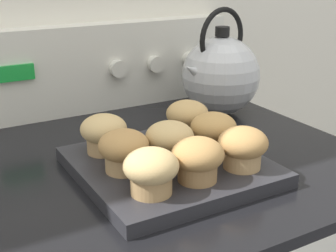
{
  "coord_description": "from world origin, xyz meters",
  "views": [
    {
      "loc": [
        -0.34,
        -0.33,
        1.21
      ],
      "look_at": [
        0.02,
        0.29,
        0.95
      ],
      "focal_mm": 50.0,
      "sensor_mm": 36.0,
      "label": 1
    }
  ],
  "objects_px": {
    "muffin_r1_c0": "(124,150)",
    "muffin_r2_c2": "(187,117)",
    "muffin_r0_c0": "(151,170)",
    "muffin_r0_c1": "(200,158)",
    "muffin_r1_c1": "(172,140)",
    "muffin_r1_c2": "(213,131)",
    "muffin_r0_c2": "(243,147)",
    "tea_kettle": "(220,74)",
    "muffin_r2_c0": "(104,133)",
    "muffin_pan": "(171,166)"
  },
  "relations": [
    {
      "from": "muffin_pan",
      "to": "muffin_r1_c2",
      "type": "bearing_deg",
      "value": 0.34
    },
    {
      "from": "muffin_r0_c0",
      "to": "muffin_r2_c2",
      "type": "height_order",
      "value": "same"
    },
    {
      "from": "muffin_r1_c2",
      "to": "tea_kettle",
      "type": "xyz_separation_m",
      "value": [
        0.16,
        0.21,
        0.03
      ]
    },
    {
      "from": "muffin_r0_c2",
      "to": "muffin_r1_c0",
      "type": "height_order",
      "value": "same"
    },
    {
      "from": "muffin_r0_c1",
      "to": "muffin_r0_c2",
      "type": "relative_size",
      "value": 1.0
    },
    {
      "from": "muffin_r0_c1",
      "to": "muffin_r2_c2",
      "type": "height_order",
      "value": "same"
    },
    {
      "from": "muffin_r2_c0",
      "to": "muffin_r0_c1",
      "type": "bearing_deg",
      "value": -63.66
    },
    {
      "from": "muffin_pan",
      "to": "muffin_r0_c1",
      "type": "xyz_separation_m",
      "value": [
        0.0,
        -0.08,
        0.05
      ]
    },
    {
      "from": "muffin_r0_c2",
      "to": "muffin_r1_c2",
      "type": "xyz_separation_m",
      "value": [
        0.0,
        0.08,
        0.0
      ]
    },
    {
      "from": "muffin_r0_c2",
      "to": "muffin_r1_c2",
      "type": "relative_size",
      "value": 1.0
    },
    {
      "from": "muffin_r0_c1",
      "to": "muffin_r1_c1",
      "type": "height_order",
      "value": "same"
    },
    {
      "from": "muffin_r1_c0",
      "to": "tea_kettle",
      "type": "distance_m",
      "value": 0.39
    },
    {
      "from": "muffin_r0_c0",
      "to": "muffin_r1_c0",
      "type": "relative_size",
      "value": 1.0
    },
    {
      "from": "muffin_r0_c0",
      "to": "muffin_r1_c0",
      "type": "bearing_deg",
      "value": 91.22
    },
    {
      "from": "muffin_r1_c0",
      "to": "muffin_r2_c2",
      "type": "relative_size",
      "value": 1.0
    },
    {
      "from": "muffin_pan",
      "to": "muffin_r0_c2",
      "type": "relative_size",
      "value": 3.71
    },
    {
      "from": "muffin_r0_c0",
      "to": "muffin_r2_c2",
      "type": "xyz_separation_m",
      "value": [
        0.16,
        0.16,
        0.0
      ]
    },
    {
      "from": "muffin_r0_c1",
      "to": "tea_kettle",
      "type": "relative_size",
      "value": 0.33
    },
    {
      "from": "muffin_r0_c0",
      "to": "muffin_r0_c1",
      "type": "xyz_separation_m",
      "value": [
        0.08,
        0.0,
        0.0
      ]
    },
    {
      "from": "muffin_r0_c2",
      "to": "muffin_r1_c2",
      "type": "bearing_deg",
      "value": 89.11
    },
    {
      "from": "muffin_r1_c1",
      "to": "muffin_r2_c2",
      "type": "bearing_deg",
      "value": 45.51
    },
    {
      "from": "muffin_r0_c0",
      "to": "muffin_r1_c0",
      "type": "distance_m",
      "value": 0.08
    },
    {
      "from": "muffin_r1_c1",
      "to": "muffin_r1_c2",
      "type": "height_order",
      "value": "same"
    },
    {
      "from": "muffin_r1_c2",
      "to": "tea_kettle",
      "type": "bearing_deg",
      "value": 51.96
    },
    {
      "from": "muffin_r0_c0",
      "to": "muffin_r0_c2",
      "type": "relative_size",
      "value": 1.0
    },
    {
      "from": "muffin_r2_c2",
      "to": "tea_kettle",
      "type": "xyz_separation_m",
      "value": [
        0.16,
        0.13,
        0.03
      ]
    },
    {
      "from": "muffin_r0_c2",
      "to": "muffin_r2_c0",
      "type": "bearing_deg",
      "value": 134.81
    },
    {
      "from": "muffin_pan",
      "to": "tea_kettle",
      "type": "distance_m",
      "value": 0.33
    },
    {
      "from": "muffin_r1_c0",
      "to": "muffin_r2_c2",
      "type": "distance_m",
      "value": 0.18
    },
    {
      "from": "muffin_r0_c0",
      "to": "muffin_r1_c0",
      "type": "height_order",
      "value": "same"
    },
    {
      "from": "muffin_r0_c0",
      "to": "muffin_r0_c1",
      "type": "bearing_deg",
      "value": 1.51
    },
    {
      "from": "muffin_r0_c1",
      "to": "muffin_r0_c2",
      "type": "distance_m",
      "value": 0.08
    },
    {
      "from": "muffin_r1_c2",
      "to": "muffin_r2_c0",
      "type": "relative_size",
      "value": 1.0
    },
    {
      "from": "muffin_r1_c1",
      "to": "muffin_r0_c2",
      "type": "bearing_deg",
      "value": -44.09
    },
    {
      "from": "muffin_pan",
      "to": "muffin_r0_c0",
      "type": "xyz_separation_m",
      "value": [
        -0.08,
        -0.08,
        0.05
      ]
    },
    {
      "from": "muffin_r0_c1",
      "to": "muffin_r2_c2",
      "type": "relative_size",
      "value": 1.0
    },
    {
      "from": "muffin_r0_c1",
      "to": "tea_kettle",
      "type": "height_order",
      "value": "tea_kettle"
    },
    {
      "from": "muffin_r2_c0",
      "to": "tea_kettle",
      "type": "relative_size",
      "value": 0.33
    },
    {
      "from": "muffin_r1_c1",
      "to": "muffin_r1_c2",
      "type": "relative_size",
      "value": 1.0
    },
    {
      "from": "muffin_r1_c0",
      "to": "muffin_r1_c2",
      "type": "relative_size",
      "value": 1.0
    },
    {
      "from": "muffin_r1_c2",
      "to": "tea_kettle",
      "type": "distance_m",
      "value": 0.27
    },
    {
      "from": "muffin_r1_c0",
      "to": "muffin_r2_c0",
      "type": "height_order",
      "value": "same"
    },
    {
      "from": "muffin_r0_c0",
      "to": "muffin_r0_c2",
      "type": "distance_m",
      "value": 0.16
    },
    {
      "from": "muffin_r0_c0",
      "to": "muffin_r0_c1",
      "type": "height_order",
      "value": "same"
    },
    {
      "from": "muffin_pan",
      "to": "tea_kettle",
      "type": "xyz_separation_m",
      "value": [
        0.25,
        0.21,
        0.08
      ]
    },
    {
      "from": "muffin_r2_c0",
      "to": "tea_kettle",
      "type": "height_order",
      "value": "tea_kettle"
    },
    {
      "from": "muffin_r0_c0",
      "to": "muffin_r0_c1",
      "type": "distance_m",
      "value": 0.08
    },
    {
      "from": "muffin_r1_c0",
      "to": "muffin_r1_c1",
      "type": "bearing_deg",
      "value": -1.22
    },
    {
      "from": "tea_kettle",
      "to": "muffin_r1_c2",
      "type": "bearing_deg",
      "value": -128.04
    },
    {
      "from": "muffin_r0_c1",
      "to": "muffin_r1_c1",
      "type": "xyz_separation_m",
      "value": [
        -0.0,
        0.08,
        0.0
      ]
    }
  ]
}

